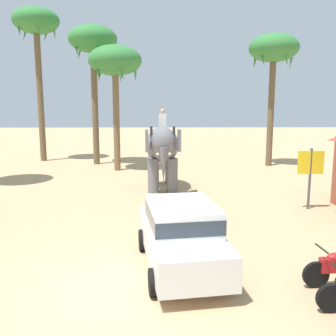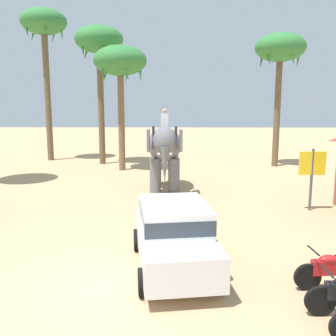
{
  "view_description": "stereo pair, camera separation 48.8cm",
  "coord_description": "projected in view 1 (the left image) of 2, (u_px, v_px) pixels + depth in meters",
  "views": [
    {
      "loc": [
        1.12,
        -7.59,
        4.05
      ],
      "look_at": [
        1.38,
        6.75,
        1.6
      ],
      "focal_mm": 39.63,
      "sensor_mm": 36.0,
      "label": 1
    },
    {
      "loc": [
        1.6,
        -7.59,
        4.05
      ],
      "look_at": [
        1.38,
        6.75,
        1.6
      ],
      "focal_mm": 39.63,
      "sensor_mm": 36.0,
      "label": 2
    }
  ],
  "objects": [
    {
      "name": "ground_plane",
      "position": [
        111.0,
        291.0,
        8.14
      ],
      "size": [
        120.0,
        120.0,
        0.0
      ],
      "primitive_type": "plane",
      "color": "tan"
    },
    {
      "name": "car_sedan_foreground",
      "position": [
        181.0,
        233.0,
        9.16
      ],
      "size": [
        2.31,
        4.3,
        1.7
      ],
      "color": "white",
      "rests_on": "ground"
    },
    {
      "name": "elephant_with_mahout",
      "position": [
        162.0,
        148.0,
        17.75
      ],
      "size": [
        1.67,
        3.88,
        3.88
      ],
      "color": "slate",
      "rests_on": "ground"
    },
    {
      "name": "palm_tree_behind_elephant",
      "position": [
        36.0,
        27.0,
        25.69
      ],
      "size": [
        3.2,
        3.2,
        10.72
      ],
      "color": "brown",
      "rests_on": "ground"
    },
    {
      "name": "palm_tree_near_hut",
      "position": [
        115.0,
        64.0,
        22.19
      ],
      "size": [
        3.2,
        3.2,
        7.58
      ],
      "color": "brown",
      "rests_on": "ground"
    },
    {
      "name": "palm_tree_left_of_road",
      "position": [
        93.0,
        44.0,
        24.37
      ],
      "size": [
        3.2,
        3.2,
        9.23
      ],
      "color": "brown",
      "rests_on": "ground"
    },
    {
      "name": "palm_tree_leaning_seaward",
      "position": [
        274.0,
        52.0,
        23.85
      ],
      "size": [
        3.2,
        3.2,
        8.57
      ],
      "color": "brown",
      "rests_on": "ground"
    },
    {
      "name": "signboard_yellow",
      "position": [
        310.0,
        167.0,
        14.34
      ],
      "size": [
        1.0,
        0.1,
        2.4
      ],
      "color": "#4C4C51",
      "rests_on": "ground"
    }
  ]
}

